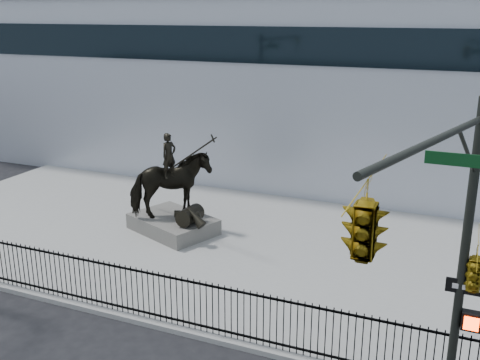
% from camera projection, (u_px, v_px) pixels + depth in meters
% --- Properties ---
extents(ground, '(120.00, 120.00, 0.00)m').
position_uv_depth(ground, '(155.00, 354.00, 14.39)').
color(ground, black).
rests_on(ground, ground).
extents(plaza, '(30.00, 12.00, 0.15)m').
position_uv_depth(plaza, '(255.00, 249.00, 20.53)').
color(plaza, gray).
rests_on(plaza, ground).
extents(building, '(44.00, 14.00, 9.00)m').
position_uv_depth(building, '(344.00, 86.00, 30.69)').
color(building, silver).
rests_on(building, ground).
extents(picket_fence, '(22.10, 0.10, 1.50)m').
position_uv_depth(picket_fence, '(177.00, 300.00, 15.23)').
color(picket_fence, black).
rests_on(picket_fence, plaza).
extents(statue_plinth, '(3.79, 3.23, 0.60)m').
position_uv_depth(statue_plinth, '(173.00, 224.00, 21.93)').
color(statue_plinth, '#57544F').
rests_on(statue_plinth, plaza).
extents(equestrian_statue, '(3.83, 3.16, 3.48)m').
position_uv_depth(equestrian_statue, '(173.00, 186.00, 21.43)').
color(equestrian_statue, black).
rests_on(equestrian_statue, statue_plinth).
extents(traffic_signal_right, '(2.17, 6.86, 7.00)m').
position_uv_depth(traffic_signal_right, '(429.00, 250.00, 8.79)').
color(traffic_signal_right, black).
rests_on(traffic_signal_right, ground).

